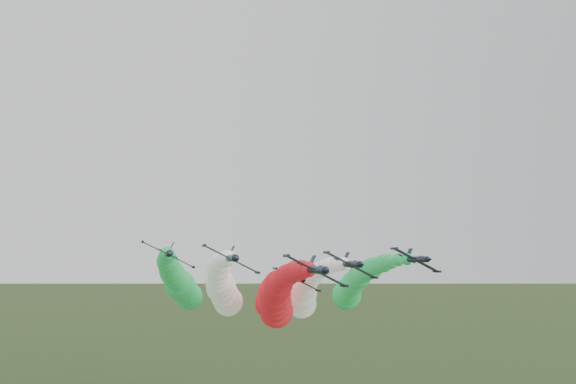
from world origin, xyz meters
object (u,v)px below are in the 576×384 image
at_px(jet_lead, 277,299).
at_px(jet_outer_left, 180,284).
at_px(jet_trail, 270,299).
at_px(jet_inner_right, 304,293).
at_px(jet_inner_left, 223,289).
at_px(jet_outer_right, 353,287).

xyz_separation_m(jet_lead, jet_outer_left, (-17.85, 18.41, 2.44)).
bearing_deg(jet_outer_left, jet_trail, 14.70).
bearing_deg(jet_lead, jet_inner_right, 53.93).
distance_m(jet_inner_left, jet_outer_left, 11.64).
distance_m(jet_inner_left, jet_inner_right, 19.10).
bearing_deg(jet_inner_left, jet_outer_right, 10.54).
height_order(jet_inner_right, jet_outer_left, jet_outer_left).
distance_m(jet_inner_right, jet_trail, 12.42).
bearing_deg(jet_trail, jet_inner_right, -63.88).
xyz_separation_m(jet_outer_left, jet_outer_right, (40.59, -1.87, -1.05)).
xyz_separation_m(jet_outer_right, jet_trail, (-18.52, 7.66, -3.14)).
bearing_deg(jet_outer_left, jet_inner_right, -10.75).
height_order(jet_lead, jet_inner_right, jet_inner_right).
bearing_deg(jet_inner_right, jet_lead, -126.07).
relative_size(jet_lead, jet_inner_left, 1.00).
relative_size(jet_lead, jet_inner_right, 1.00).
height_order(jet_inner_right, jet_trail, jet_inner_right).
height_order(jet_lead, jet_inner_left, jet_inner_left).
distance_m(jet_outer_left, jet_trail, 23.19).
bearing_deg(jet_lead, jet_outer_left, 134.11).
distance_m(jet_lead, jet_trail, 24.62).
bearing_deg(jet_lead, jet_trail, 80.12).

